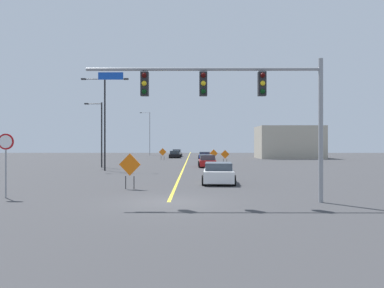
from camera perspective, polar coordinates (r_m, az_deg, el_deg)
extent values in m
plane|color=#38383A|center=(16.17, -3.68, -9.08)|extent=(183.14, 183.14, 0.00)
cube|color=yellow|center=(66.85, -0.64, -2.21)|extent=(0.16, 101.74, 0.01)
cylinder|color=gray|center=(16.87, 19.51, 2.02)|extent=(0.20, 0.20, 6.29)
cylinder|color=gray|center=(16.27, 1.77, 11.62)|extent=(10.28, 0.14, 0.14)
cube|color=black|center=(16.42, 10.90, 9.22)|extent=(0.34, 0.32, 1.05)
sphere|color=#3A0503|center=(16.31, 11.01, 10.53)|extent=(0.22, 0.22, 0.22)
sphere|color=yellow|center=(16.25, 11.01, 9.32)|extent=(0.22, 0.22, 0.22)
sphere|color=black|center=(16.20, 11.01, 8.10)|extent=(0.22, 0.22, 0.22)
cube|color=black|center=(16.15, 1.77, 9.38)|extent=(0.34, 0.32, 1.05)
sphere|color=#3A0503|center=(16.04, 1.79, 10.71)|extent=(0.22, 0.22, 0.22)
sphere|color=yellow|center=(15.98, 1.79, 9.48)|extent=(0.22, 0.22, 0.22)
sphere|color=black|center=(15.93, 1.79, 8.23)|extent=(0.22, 0.22, 0.22)
cube|color=black|center=(16.29, -7.42, 9.30)|extent=(0.34, 0.32, 1.05)
sphere|color=#3A0503|center=(16.18, -7.50, 10.62)|extent=(0.22, 0.22, 0.22)
sphere|color=yellow|center=(16.12, -7.50, 9.39)|extent=(0.22, 0.22, 0.22)
sphere|color=black|center=(16.07, -7.50, 8.16)|extent=(0.22, 0.22, 0.22)
cube|color=#1447B7|center=(16.61, -12.61, 10.36)|extent=(1.10, 0.03, 0.32)
cylinder|color=gray|center=(19.36, -27.13, -4.18)|extent=(0.07, 0.07, 2.28)
cylinder|color=#B20F14|center=(19.31, -27.13, 0.33)|extent=(0.76, 0.03, 0.76)
cylinder|color=white|center=(19.30, -27.16, 0.33)|extent=(0.61, 0.01, 0.61)
cylinder|color=black|center=(41.01, -13.96, 1.39)|extent=(0.16, 0.16, 7.12)
cylinder|color=black|center=(41.44, -15.08, 6.10)|extent=(1.67, 0.08, 0.08)
cube|color=#262628|center=(41.67, -16.20, 6.07)|extent=(0.44, 0.24, 0.14)
cylinder|color=gray|center=(83.49, -6.64, 1.61)|extent=(0.16, 0.16, 9.87)
cylinder|color=gray|center=(83.89, -7.32, 4.87)|extent=(2.01, 0.08, 0.08)
cube|color=#262628|center=(84.03, -8.00, 4.87)|extent=(0.44, 0.24, 0.14)
cylinder|color=black|center=(36.07, -13.49, 3.06)|extent=(0.16, 0.16, 8.97)
cylinder|color=black|center=(36.81, -15.07, 9.79)|extent=(2.05, 0.08, 0.08)
cube|color=#262628|center=(37.09, -16.62, 9.71)|extent=(0.44, 0.24, 0.14)
cylinder|color=black|center=(36.33, -11.89, 9.92)|extent=(2.05, 0.08, 0.08)
cube|color=#262628|center=(36.13, -10.28, 9.98)|extent=(0.44, 0.24, 0.14)
cube|color=orange|center=(45.12, 5.19, -1.62)|extent=(1.08, 0.06, 1.08)
cylinder|color=black|center=(45.13, 4.93, -2.79)|extent=(0.05, 0.05, 0.74)
cylinder|color=black|center=(45.17, 5.46, -2.79)|extent=(0.05, 0.05, 0.74)
cube|color=orange|center=(59.42, -4.62, -1.25)|extent=(1.24, 0.10, 1.24)
cylinder|color=black|center=(59.46, -4.85, -2.17)|extent=(0.05, 0.05, 0.64)
cylinder|color=black|center=(59.44, -4.39, -2.18)|extent=(0.05, 0.05, 0.64)
cube|color=orange|center=(20.95, -9.71, -3.18)|extent=(1.26, 0.25, 1.27)
cylinder|color=black|center=(21.11, -10.34, -5.94)|extent=(0.05, 0.05, 0.74)
cylinder|color=black|center=(20.95, -9.07, -5.99)|extent=(0.05, 0.05, 0.74)
cube|color=orange|center=(48.77, 3.41, -1.49)|extent=(1.11, 0.10, 1.11)
cylinder|color=black|center=(48.78, 3.16, -2.59)|extent=(0.05, 0.05, 0.73)
cylinder|color=black|center=(48.83, 3.67, -2.59)|extent=(0.05, 0.05, 0.73)
cube|color=white|center=(24.04, 4.15, -4.87)|extent=(2.10, 4.53, 0.71)
cube|color=#333D47|center=(23.77, 4.16, -3.48)|extent=(1.81, 2.56, 0.47)
cylinder|color=black|center=(25.63, 6.20, -5.01)|extent=(0.25, 0.65, 0.64)
cylinder|color=black|center=(25.61, 2.01, -5.01)|extent=(0.25, 0.65, 0.64)
cylinder|color=black|center=(22.54, 6.59, -5.69)|extent=(0.25, 0.65, 0.64)
cylinder|color=black|center=(22.51, 1.82, -5.70)|extent=(0.25, 0.65, 0.64)
cube|color=#1E389E|center=(63.52, 1.98, -1.94)|extent=(2.03, 4.22, 0.55)
cube|color=#333D47|center=(63.29, 1.98, -1.46)|extent=(1.80, 2.54, 0.52)
cylinder|color=black|center=(64.99, 2.83, -1.99)|extent=(0.24, 0.65, 0.64)
cylinder|color=black|center=(64.98, 1.12, -1.99)|extent=(0.24, 0.65, 0.64)
cylinder|color=black|center=(62.07, 2.88, -2.09)|extent=(0.24, 0.65, 0.64)
cylinder|color=black|center=(62.06, 1.10, -2.09)|extent=(0.24, 0.65, 0.64)
cube|color=black|center=(67.78, -2.74, -1.80)|extent=(2.20, 4.58, 0.58)
cube|color=#333D47|center=(67.98, -2.74, -1.31)|extent=(1.87, 2.15, 0.59)
cylinder|color=black|center=(66.22, -3.58, -1.96)|extent=(0.26, 0.65, 0.64)
cylinder|color=black|center=(66.23, -1.89, -1.96)|extent=(0.26, 0.65, 0.64)
cylinder|color=black|center=(69.35, -3.55, -1.87)|extent=(0.26, 0.65, 0.64)
cylinder|color=black|center=(69.36, -1.94, -1.87)|extent=(0.26, 0.65, 0.64)
cube|color=#B7BABF|center=(74.46, -2.38, -1.58)|extent=(1.89, 4.09, 0.74)
cube|color=#333D47|center=(74.65, -2.37, -1.06)|extent=(1.65, 2.06, 0.61)
cylinder|color=black|center=(73.14, -3.15, -1.78)|extent=(0.24, 0.65, 0.64)
cylinder|color=black|center=(73.00, -1.78, -1.78)|extent=(0.24, 0.65, 0.64)
cylinder|color=black|center=(75.95, -2.95, -1.71)|extent=(0.24, 0.65, 0.64)
cylinder|color=black|center=(75.81, -1.63, -1.71)|extent=(0.24, 0.65, 0.64)
cube|color=red|center=(40.80, 2.39, -2.94)|extent=(1.81, 4.47, 0.63)
cube|color=#333D47|center=(40.56, 2.40, -2.11)|extent=(1.61, 2.23, 0.58)
cylinder|color=black|center=(42.41, 3.49, -3.04)|extent=(0.23, 0.64, 0.64)
cylinder|color=black|center=(42.34, 1.10, -3.04)|extent=(0.23, 0.64, 0.64)
cylinder|color=black|center=(39.31, 3.78, -3.27)|extent=(0.23, 0.64, 0.64)
cylinder|color=black|center=(39.23, 1.19, -3.28)|extent=(0.23, 0.64, 0.64)
cube|color=#B2A893|center=(68.26, 14.91, 0.26)|extent=(11.26, 7.93, 5.78)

